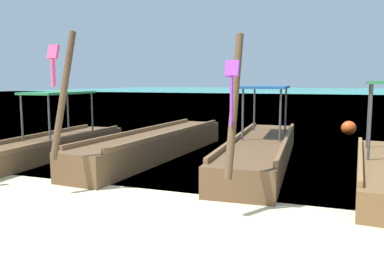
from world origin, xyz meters
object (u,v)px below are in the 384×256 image
Objects in this scene: mooring_buoy_near at (349,128)px; longtail_boat_violet_ribbon at (261,149)px; longtail_boat_pink_ribbon at (156,145)px; longtail_boat_red_ribbon at (41,147)px.

longtail_boat_violet_ribbon is at bearing -110.43° from mooring_buoy_near.
longtail_boat_violet_ribbon is (2.74, 0.22, 0.01)m from longtail_boat_pink_ribbon.
longtail_boat_red_ribbon is 12.75× the size of mooring_buoy_near.
longtail_boat_violet_ribbon is at bearing 14.63° from longtail_boat_red_ribbon.
longtail_boat_red_ribbon is 0.96× the size of longtail_boat_pink_ribbon.
longtail_boat_violet_ribbon is 6.38m from mooring_buoy_near.
longtail_boat_pink_ribbon is 7.94m from mooring_buoy_near.
mooring_buoy_near is (2.23, 5.98, -0.08)m from longtail_boat_violet_ribbon.
mooring_buoy_near is at bearing 69.57° from longtail_boat_violet_ribbon.
longtail_boat_pink_ribbon reaches higher than longtail_boat_red_ribbon.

